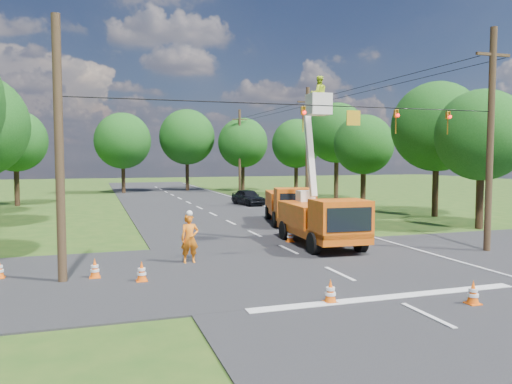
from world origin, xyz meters
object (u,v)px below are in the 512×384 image
object	(u,v)px
traffic_cone_5	(95,268)
traffic_cone_7	(272,214)
pole_left	(59,150)
tree_far_b	(187,137)
ground_worker	(190,239)
pole_right_mid	(307,147)
tree_left_f	(15,141)
tree_far_a	(123,141)
tree_right_e	(296,144)
tree_far_c	(243,143)
pole_right_near	(490,138)
traffic_cone_3	(288,225)
tree_right_a	(482,135)
second_truck	(290,204)
tree_right_d	(337,133)
traffic_cone_4	(142,272)
bucket_truck	(322,211)
traffic_cone_1	(473,293)
tree_right_c	(364,145)
traffic_cone_2	(290,235)
tree_right_b	(437,127)
distant_car	(248,197)
traffic_cone_0	(330,291)
pole_right_far	(240,150)

from	to	relation	value
traffic_cone_5	traffic_cone_7	xyz separation A→B (m)	(11.64, 13.73, 0.00)
pole_left	tree_far_b	world-z (taller)	tree_far_b
ground_worker	traffic_cone_7	size ratio (longest dim) A/B	2.82
pole_right_mid	tree_left_f	size ratio (longest dim) A/B	1.19
ground_worker	tree_far_a	bearing A→B (deg)	89.04
ground_worker	tree_left_f	size ratio (longest dim) A/B	0.24
tree_left_f	tree_right_e	distance (m)	29.03
tree_far_c	pole_right_near	bearing A→B (deg)	-91.36
traffic_cone_3	tree_far_a	xyz separation A→B (m)	(-7.22, 34.44, 5.83)
tree_right_a	tree_far_c	bearing A→B (deg)	96.34
second_truck	tree_right_d	size ratio (longest dim) A/B	0.70
traffic_cone_4	tree_right_a	xyz separation A→B (m)	(20.43, 6.81, 5.20)
bucket_truck	traffic_cone_1	distance (m)	10.12
traffic_cone_1	tree_far_b	distance (m)	51.93
traffic_cone_1	tree_right_c	bearing A→B (deg)	66.17
tree_far_b	tree_far_c	bearing A→B (deg)	-24.78
traffic_cone_2	tree_far_b	world-z (taller)	tree_far_b
ground_worker	tree_right_d	bearing A→B (deg)	51.05
traffic_cone_5	tree_left_f	xyz separation A→B (m)	(-6.35, 29.80, 5.33)
tree_right_b	distant_car	bearing A→B (deg)	130.01
traffic_cone_7	tree_right_a	xyz separation A→B (m)	(10.31, -7.92, 5.20)
traffic_cone_7	pole_left	world-z (taller)	pole_left
traffic_cone_4	tree_right_d	size ratio (longest dim) A/B	0.07
tree_right_a	tree_right_c	world-z (taller)	tree_right_a
bucket_truck	distant_car	bearing A→B (deg)	85.71
traffic_cone_0	tree_left_f	xyz separation A→B (m)	(-12.88, 35.10, 5.33)
tree_right_b	tree_right_d	world-z (taller)	tree_right_d
pole_right_near	tree_far_c	size ratio (longest dim) A/B	1.09
traffic_cone_3	tree_right_b	xyz separation A→B (m)	(12.78, 3.44, 6.08)
pole_right_near	tree_right_e	distance (m)	35.41
tree_right_a	tree_far_a	world-z (taller)	tree_far_a
tree_right_a	ground_worker	bearing A→B (deg)	-166.63
ground_worker	traffic_cone_1	xyz separation A→B (m)	(6.73, -8.17, -0.64)
tree_right_d	distant_car	bearing A→B (deg)	-164.92
traffic_cone_0	traffic_cone_3	bearing A→B (deg)	73.13
pole_right_mid	second_truck	bearing A→B (deg)	-120.51
ground_worker	tree_right_a	distance (m)	19.36
tree_far_a	traffic_cone_4	bearing A→B (deg)	-92.52
bucket_truck	tree_right_d	distance (m)	27.25
tree_left_f	tree_right_e	world-z (taller)	tree_right_e
traffic_cone_7	pole_right_near	distance (m)	15.64
traffic_cone_4	pole_right_far	world-z (taller)	pole_right_far
pole_left	distant_car	bearing A→B (deg)	59.68
tree_right_c	tree_far_a	distance (m)	30.13
pole_right_mid	tree_right_d	distance (m)	9.55
ground_worker	traffic_cone_7	distance (m)	14.66
second_truck	pole_right_far	size ratio (longest dim) A/B	0.68
pole_left	tree_far_c	size ratio (longest dim) A/B	0.98
pole_right_far	tree_left_f	xyz separation A→B (m)	(-23.30, -10.00, 0.58)
traffic_cone_4	ground_worker	bearing A→B (deg)	49.19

